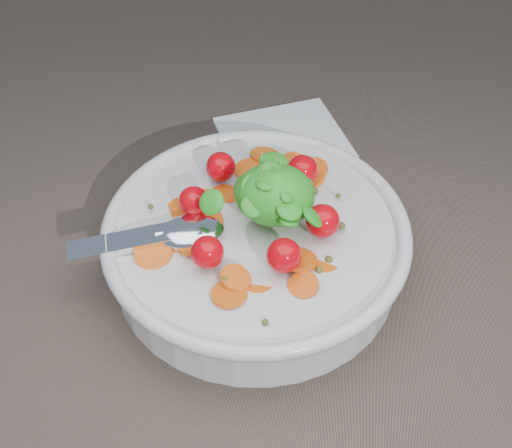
# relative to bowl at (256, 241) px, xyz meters

# --- Properties ---
(ground) EXTENTS (6.00, 6.00, 0.00)m
(ground) POSITION_rel_bowl_xyz_m (-0.01, 0.00, -0.03)
(ground) COLOR brown
(ground) RESTS_ON ground
(bowl) EXTENTS (0.31, 0.29, 0.12)m
(bowl) POSITION_rel_bowl_xyz_m (0.00, 0.00, 0.00)
(bowl) COLOR silver
(bowl) RESTS_ON ground
(napkin) EXTENTS (0.18, 0.17, 0.01)m
(napkin) POSITION_rel_bowl_xyz_m (0.01, 0.20, -0.03)
(napkin) COLOR white
(napkin) RESTS_ON ground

